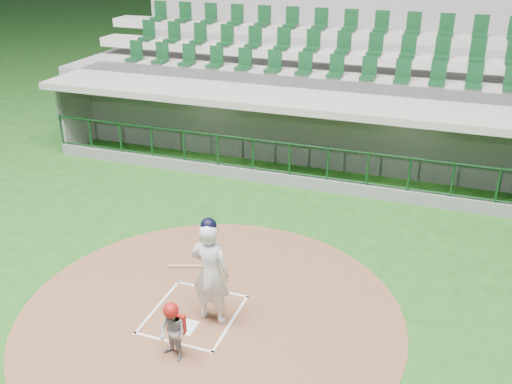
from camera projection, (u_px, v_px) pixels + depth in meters
ground at (201, 306)px, 10.91m from camera, size 120.00×120.00×0.00m
dirt_circle at (211, 315)px, 10.65m from camera, size 7.20×7.20×0.01m
home_plate at (184, 326)px, 10.31m from camera, size 0.43×0.43×0.02m
batter_box_chalk at (194, 314)px, 10.65m from camera, size 1.55×1.80×0.01m
dugout_structure at (306, 133)px, 17.22m from camera, size 16.40×3.70×3.00m
seating_deck at (331, 93)px, 19.65m from camera, size 17.00×6.72×5.15m
batter at (210, 271)px, 10.08m from camera, size 0.92×0.91×2.10m
catcher at (173, 331)px, 9.35m from camera, size 0.60×0.54×1.10m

